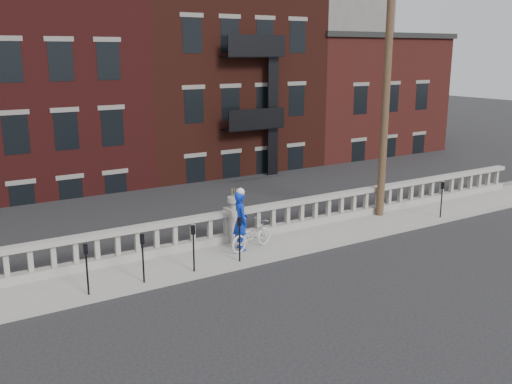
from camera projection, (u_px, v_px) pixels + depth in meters
ground at (306, 284)px, 15.66m from camera, size 120.00×120.00×0.00m
sidewalk at (250, 250)px, 18.11m from camera, size 32.00×2.20×0.15m
balustrade at (234, 226)px, 18.76m from camera, size 28.00×0.34×1.03m
planter_pedestal at (234, 220)px, 18.71m from camera, size 0.55×0.55×1.76m
lower_level at (84, 113)px, 34.29m from camera, size 80.00×44.00×20.80m
utility_pole at (387, 80)px, 20.56m from camera, size 1.60×0.28×10.00m
parking_meter_a at (87, 264)px, 14.43m from camera, size 0.10×0.09×1.36m
parking_meter_b at (143, 253)px, 15.20m from camera, size 0.10×0.09×1.36m
parking_meter_c at (193, 243)px, 15.98m from camera, size 0.10×0.09×1.36m
parking_meter_d at (240, 234)px, 16.75m from camera, size 0.10×0.09×1.36m
parking_meter_e at (442, 195)px, 21.27m from camera, size 0.10×0.09×1.36m
bicycle at (251, 235)px, 17.94m from camera, size 1.79×0.99×0.89m
cyclist at (241, 221)px, 17.77m from camera, size 0.57×0.76×1.88m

